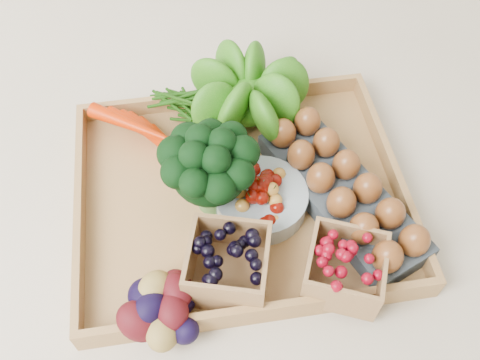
{
  "coord_description": "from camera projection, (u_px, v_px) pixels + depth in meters",
  "views": [
    {
      "loc": [
        -0.08,
        -0.51,
        0.78
      ],
      "look_at": [
        0.0,
        0.0,
        0.06
      ],
      "focal_mm": 40.0,
      "sensor_mm": 36.0,
      "label": 1
    }
  ],
  "objects": [
    {
      "name": "punnet_raspberry",
      "position": [
        345.0,
        268.0,
        0.8
      ],
      "size": [
        0.15,
        0.15,
        0.08
      ],
      "primitive_type": "cube",
      "rotation": [
        0.0,
        0.0,
        -0.41
      ],
      "color": "maroon",
      "rests_on": "tray"
    },
    {
      "name": "carrots",
      "position": [
        167.0,
        145.0,
        0.96
      ],
      "size": [
        0.19,
        0.14,
        0.05
      ],
      "primitive_type": null,
      "color": "red",
      "rests_on": "tray"
    },
    {
      "name": "ground",
      "position": [
        240.0,
        200.0,
        0.93
      ],
      "size": [
        4.0,
        4.0,
        0.0
      ],
      "primitive_type": "plane",
      "color": "beige",
      "rests_on": "ground"
    },
    {
      "name": "lettuce",
      "position": [
        249.0,
        89.0,
        0.97
      ],
      "size": [
        0.15,
        0.15,
        0.15
      ],
      "primitive_type": "sphere",
      "color": "#155B0E",
      "rests_on": "tray"
    },
    {
      "name": "broccoli",
      "position": [
        211.0,
        182.0,
        0.86
      ],
      "size": [
        0.16,
        0.16,
        0.12
      ],
      "primitive_type": null,
      "color": "black",
      "rests_on": "tray"
    },
    {
      "name": "egg_carton",
      "position": [
        341.0,
        195.0,
        0.9
      ],
      "size": [
        0.24,
        0.36,
        0.04
      ],
      "primitive_type": "cube",
      "rotation": [
        0.0,
        0.0,
        0.39
      ],
      "color": "#353D44",
      "rests_on": "tray"
    },
    {
      "name": "punnet_blackberry",
      "position": [
        228.0,
        264.0,
        0.8
      ],
      "size": [
        0.15,
        0.15,
        0.08
      ],
      "primitive_type": "cube",
      "rotation": [
        0.0,
        0.0,
        -0.29
      ],
      "color": "black",
      "rests_on": "tray"
    },
    {
      "name": "tray",
      "position": [
        240.0,
        197.0,
        0.93
      ],
      "size": [
        0.55,
        0.45,
        0.01
      ],
      "primitive_type": "cube",
      "color": "#AB7E47",
      "rests_on": "ground"
    },
    {
      "name": "cherry_bowl",
      "position": [
        261.0,
        199.0,
        0.89
      ],
      "size": [
        0.15,
        0.15,
        0.04
      ],
      "primitive_type": "cylinder",
      "color": "#8C9EA5",
      "rests_on": "tray"
    },
    {
      "name": "potatoes",
      "position": [
        163.0,
        299.0,
        0.77
      ],
      "size": [
        0.15,
        0.15,
        0.08
      ],
      "primitive_type": null,
      "color": "#39090D",
      "rests_on": "tray"
    }
  ]
}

